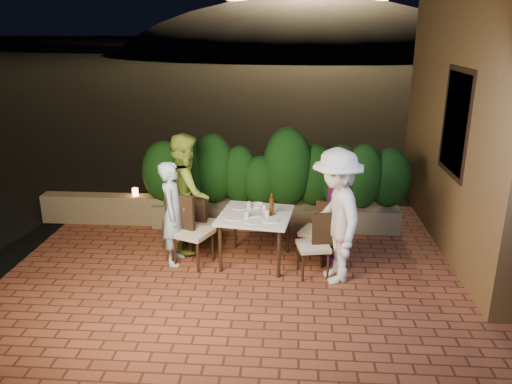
# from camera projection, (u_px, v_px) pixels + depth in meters

# --- Properties ---
(ground) EXTENTS (400.00, 400.00, 0.00)m
(ground) POSITION_uv_depth(u_px,v_px,m) (253.00, 294.00, 6.52)
(ground) COLOR black
(ground) RESTS_ON ground
(terrace_floor) EXTENTS (7.00, 6.00, 0.15)m
(terrace_floor) POSITION_uv_depth(u_px,v_px,m) (256.00, 279.00, 7.01)
(terrace_floor) COLOR brown
(terrace_floor) RESTS_ON ground
(building_wall) EXTENTS (1.60, 5.00, 5.00)m
(building_wall) POSITION_uv_depth(u_px,v_px,m) (506.00, 84.00, 7.37)
(building_wall) COLOR olive
(building_wall) RESTS_ON ground
(window_pane) EXTENTS (0.08, 1.00, 1.40)m
(window_pane) POSITION_uv_depth(u_px,v_px,m) (458.00, 123.00, 7.11)
(window_pane) COLOR black
(window_pane) RESTS_ON building_wall
(window_frame) EXTENTS (0.06, 1.15, 1.55)m
(window_frame) POSITION_uv_depth(u_px,v_px,m) (457.00, 123.00, 7.11)
(window_frame) COLOR black
(window_frame) RESTS_ON building_wall
(planter) EXTENTS (4.20, 0.55, 0.40)m
(planter) POSITION_uv_depth(u_px,v_px,m) (275.00, 216.00, 8.61)
(planter) COLOR #786C4C
(planter) RESTS_ON ground
(hedge) EXTENTS (4.00, 0.70, 1.10)m
(hedge) POSITION_uv_depth(u_px,v_px,m) (275.00, 174.00, 8.38)
(hedge) COLOR #10350E
(hedge) RESTS_ON planter
(parapet) EXTENTS (2.20, 0.30, 0.50)m
(parapet) POSITION_uv_depth(u_px,v_px,m) (105.00, 208.00, 8.81)
(parapet) COLOR #786C4C
(parapet) RESTS_ON ground
(hill) EXTENTS (52.00, 40.00, 22.00)m
(hill) POSITION_uv_depth(u_px,v_px,m) (305.00, 87.00, 64.44)
(hill) COLOR black
(hill) RESTS_ON ground
(dining_table) EXTENTS (1.13, 1.13, 0.75)m
(dining_table) POSITION_uv_depth(u_px,v_px,m) (256.00, 238.00, 7.26)
(dining_table) COLOR white
(dining_table) RESTS_ON ground
(plate_nw) EXTENTS (0.23, 0.23, 0.01)m
(plate_nw) POSITION_uv_depth(u_px,v_px,m) (234.00, 218.00, 6.97)
(plate_nw) COLOR white
(plate_nw) RESTS_ON dining_table
(plate_sw) EXTENTS (0.20, 0.20, 0.01)m
(plate_sw) POSITION_uv_depth(u_px,v_px,m) (240.00, 208.00, 7.37)
(plate_sw) COLOR white
(plate_sw) RESTS_ON dining_table
(plate_ne) EXTENTS (0.25, 0.25, 0.01)m
(plate_ne) POSITION_uv_depth(u_px,v_px,m) (270.00, 220.00, 6.91)
(plate_ne) COLOR white
(plate_ne) RESTS_ON dining_table
(plate_se) EXTENTS (0.22, 0.22, 0.01)m
(plate_se) POSITION_uv_depth(u_px,v_px,m) (275.00, 210.00, 7.29)
(plate_se) COLOR white
(plate_se) RESTS_ON dining_table
(plate_centre) EXTENTS (0.24, 0.24, 0.01)m
(plate_centre) POSITION_uv_depth(u_px,v_px,m) (252.00, 214.00, 7.11)
(plate_centre) COLOR white
(plate_centre) RESTS_ON dining_table
(plate_front) EXTENTS (0.20, 0.20, 0.01)m
(plate_front) POSITION_uv_depth(u_px,v_px,m) (253.00, 222.00, 6.84)
(plate_front) COLOR white
(plate_front) RESTS_ON dining_table
(glass_nw) EXTENTS (0.06, 0.06, 0.11)m
(glass_nw) POSITION_uv_depth(u_px,v_px,m) (247.00, 215.00, 6.97)
(glass_nw) COLOR silver
(glass_nw) RESTS_ON dining_table
(glass_sw) EXTENTS (0.06, 0.06, 0.11)m
(glass_sw) POSITION_uv_depth(u_px,v_px,m) (249.00, 205.00, 7.33)
(glass_sw) COLOR silver
(glass_sw) RESTS_ON dining_table
(glass_ne) EXTENTS (0.06, 0.06, 0.11)m
(glass_ne) POSITION_uv_depth(u_px,v_px,m) (267.00, 214.00, 7.00)
(glass_ne) COLOR silver
(glass_ne) RESTS_ON dining_table
(glass_se) EXTENTS (0.06, 0.06, 0.11)m
(glass_se) POSITION_uv_depth(u_px,v_px,m) (264.00, 208.00, 7.23)
(glass_se) COLOR silver
(glass_se) RESTS_ON dining_table
(beer_bottle) EXTENTS (0.06, 0.06, 0.33)m
(beer_bottle) POSITION_uv_depth(u_px,v_px,m) (272.00, 204.00, 7.05)
(beer_bottle) COLOR #462B0B
(beer_bottle) RESTS_ON dining_table
(bowl) EXTENTS (0.19, 0.19, 0.05)m
(bowl) POSITION_uv_depth(u_px,v_px,m) (257.00, 205.00, 7.42)
(bowl) COLOR white
(bowl) RESTS_ON dining_table
(chair_left_front) EXTENTS (0.63, 0.63, 1.04)m
(chair_left_front) POSITION_uv_depth(u_px,v_px,m) (193.00, 231.00, 7.14)
(chair_left_front) COLOR black
(chair_left_front) RESTS_ON ground
(chair_left_back) EXTENTS (0.50, 0.50, 0.89)m
(chair_left_back) POSITION_uv_depth(u_px,v_px,m) (205.00, 223.00, 7.64)
(chair_left_back) COLOR black
(chair_left_back) RESTS_ON ground
(chair_right_front) EXTENTS (0.49, 0.49, 0.91)m
(chair_right_front) POSITION_uv_depth(u_px,v_px,m) (313.00, 245.00, 6.84)
(chair_right_front) COLOR black
(chair_right_front) RESTS_ON ground
(chair_right_back) EXTENTS (0.57, 0.57, 0.94)m
(chair_right_back) POSITION_uv_depth(u_px,v_px,m) (317.00, 230.00, 7.29)
(chair_right_back) COLOR black
(chair_right_back) RESTS_ON ground
(diner_blue) EXTENTS (0.37, 0.56, 1.52)m
(diner_blue) POSITION_uv_depth(u_px,v_px,m) (173.00, 213.00, 7.13)
(diner_blue) COLOR silver
(diner_blue) RESTS_ON ground
(diner_green) EXTENTS (0.88, 1.02, 1.81)m
(diner_green) POSITION_uv_depth(u_px,v_px,m) (186.00, 192.00, 7.59)
(diner_green) COLOR #93B638
(diner_green) RESTS_ON ground
(diner_white) EXTENTS (0.93, 1.31, 1.83)m
(diner_white) POSITION_uv_depth(u_px,v_px,m) (336.00, 216.00, 6.58)
(diner_white) COLOR white
(diner_white) RESTS_ON ground
(diner_purple) EXTENTS (0.50, 0.98, 1.60)m
(diner_purple) POSITION_uv_depth(u_px,v_px,m) (336.00, 209.00, 7.18)
(diner_purple) COLOR #7E2A70
(diner_purple) RESTS_ON ground
(parapet_lamp) EXTENTS (0.10, 0.10, 0.14)m
(parapet_lamp) POSITION_uv_depth(u_px,v_px,m) (135.00, 192.00, 8.67)
(parapet_lamp) COLOR orange
(parapet_lamp) RESTS_ON parapet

